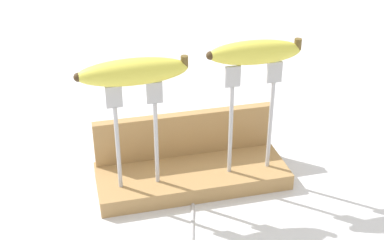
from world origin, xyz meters
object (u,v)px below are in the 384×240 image
object	(u,v)px
banana_raised_right	(255,52)
fork_fallen_near	(192,237)
fork_stand_right	(252,109)
banana_raised_left	(133,72)
fork_stand_left	(136,127)

from	to	relation	value
banana_raised_right	fork_fallen_near	bearing A→B (deg)	-136.84
fork_stand_right	banana_raised_right	size ratio (longest dim) A/B	1.27
banana_raised_left	fork_stand_left	bearing A→B (deg)	0.48
fork_stand_left	banana_raised_right	bearing A→B (deg)	0.00
fork_stand_right	banana_raised_left	distance (m)	0.22
fork_stand_right	banana_raised_right	bearing A→B (deg)	176.96
fork_stand_left	fork_stand_right	distance (m)	0.20
banana_raised_left	banana_raised_right	world-z (taller)	banana_raised_right
fork_stand_right	banana_raised_left	bearing A→B (deg)	-180.00
fork_stand_right	banana_raised_left	xyz separation A→B (m)	(-0.20, -0.00, 0.09)
fork_stand_left	banana_raised_left	xyz separation A→B (m)	(-0.00, -0.00, 0.10)
fork_stand_left	banana_raised_left	bearing A→B (deg)	-179.52
banana_raised_left	banana_raised_right	size ratio (longest dim) A/B	1.12
fork_stand_right	banana_raised_left	size ratio (longest dim) A/B	1.14
fork_stand_right	fork_fallen_near	xyz separation A→B (m)	(-0.14, -0.13, -0.15)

